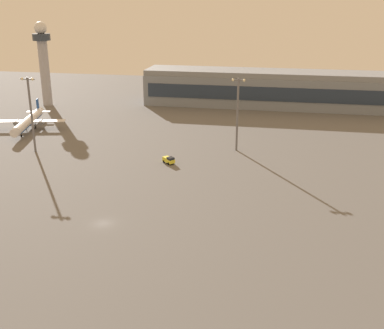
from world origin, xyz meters
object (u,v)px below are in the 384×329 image
Objects in this scene: maintenance_van at (169,160)px; control_tower at (43,58)px; airplane_taxiway_distant at (29,121)px; apron_light_east at (31,110)px; apron_light_west at (238,110)px.

control_tower is at bearing -91.92° from maintenance_van.
airplane_taxiway_distant is 1.42× the size of apron_light_east.
apron_light_west is (95.29, -53.53, -8.15)m from control_tower.
apron_light_east is (15.97, -25.21, 10.79)m from airplane_taxiway_distant.
maintenance_van is at bearing 142.61° from airplane_taxiway_distant.
apron_light_west is at bearing 173.31° from maintenance_van.
apron_light_east is (29.52, -67.69, -7.85)m from control_tower.
airplane_taxiway_distant is 1.46× the size of apron_light_west.
airplane_taxiway_distant is at bearing 122.35° from apron_light_east.
control_tower is 74.26m from apron_light_east.
apron_light_east is at bearing -167.85° from apron_light_west.
control_tower is 1.54× the size of apron_light_east.
control_tower is 106.14m from maintenance_van.
maintenance_van is (76.13, -70.94, -20.92)m from control_tower.
control_tower is 48.33m from airplane_taxiway_distant.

